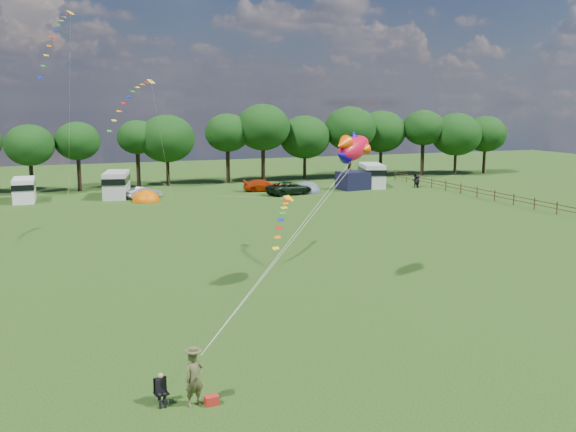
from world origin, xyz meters
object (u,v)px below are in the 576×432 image
object	(u,v)px
walker_b	(417,181)
campervan_b	(24,189)
car_b	(144,193)
walker_a	(415,180)
campervan_c	(117,184)
car_d	(289,188)
campervan_d	(372,174)
tent_orange	(146,201)
camp_chair	(161,385)
fish_kite	(352,148)
tent_greyblue	(307,192)
kite_flyer	(194,379)
car_c	(263,185)

from	to	relation	value
walker_b	campervan_b	bearing A→B (deg)	-38.98
car_b	campervan_b	xyz separation A→B (m)	(-12.26, 2.13, 0.70)
walker_a	campervan_c	bearing A→B (deg)	-22.81
car_d	campervan_b	distance (m)	28.74
car_d	walker_a	world-z (taller)	walker_a
campervan_b	campervan_d	distance (m)	40.50
tent_orange	walker_b	size ratio (longest dim) A/B	2.06
tent_orange	camp_chair	bearing A→B (deg)	-97.83
walker_b	car_b	bearing A→B (deg)	-37.72
tent_orange	fish_kite	xyz separation A→B (m)	(5.96, -36.88, 7.87)
tent_greyblue	camp_chair	bearing A→B (deg)	-117.76
car_d	campervan_c	distance (m)	19.37
kite_flyer	car_d	bearing A→B (deg)	49.07
car_d	fish_kite	world-z (taller)	fish_kite
camp_chair	tent_greyblue	bearing A→B (deg)	54.13
car_b	car_c	xyz separation A→B (m)	(14.16, 0.90, 0.06)
car_c	campervan_b	world-z (taller)	campervan_b
car_b	tent_greyblue	xyz separation A→B (m)	(18.66, -1.78, -0.62)
car_c	car_d	size ratio (longest dim) A/B	0.84
car_b	campervan_b	bearing A→B (deg)	61.29
car_d	campervan_d	bearing A→B (deg)	-89.40
campervan_c	kite_flyer	xyz separation A→B (m)	(-2.90, -52.42, -0.55)
car_d	kite_flyer	xyz separation A→B (m)	(-21.61, -47.44, 0.24)
kite_flyer	campervan_d	bearing A→B (deg)	39.75
car_b	campervan_b	distance (m)	12.47
tent_orange	campervan_c	bearing A→B (deg)	120.33
kite_flyer	car_c	bearing A→B (deg)	52.52
tent_greyblue	walker_b	world-z (taller)	walker_b
campervan_c	walker_b	size ratio (longest dim) A/B	3.84
car_c	fish_kite	world-z (taller)	fish_kite
car_c	kite_flyer	bearing A→B (deg)	169.00
walker_a	fish_kite	bearing A→B (deg)	37.86
campervan_b	fish_kite	bearing A→B (deg)	-154.92
campervan_d	tent_orange	xyz separation A→B (m)	(-28.32, -2.39, -1.53)
campervan_b	walker_a	size ratio (longest dim) A/B	2.91
campervan_b	tent_greyblue	bearing A→B (deg)	-95.72
car_d	fish_kite	xyz separation A→B (m)	(-10.19, -36.28, 7.15)
car_c	kite_flyer	distance (m)	55.02
campervan_d	tent_greyblue	xyz separation A→B (m)	(-9.52, -1.77, -1.53)
camp_chair	car_d	bearing A→B (deg)	56.09
tent_orange	camp_chair	world-z (taller)	tent_orange
car_b	walker_b	size ratio (longest dim) A/B	2.24
campervan_d	tent_greyblue	world-z (taller)	campervan_d
campervan_c	camp_chair	size ratio (longest dim) A/B	5.40
kite_flyer	camp_chair	distance (m)	1.24
car_c	campervan_d	xyz separation A→B (m)	(14.02, -0.92, 0.85)
car_d	walker_b	bearing A→B (deg)	-103.32
car_b	tent_greyblue	size ratio (longest dim) A/B	0.98
kite_flyer	fish_kite	xyz separation A→B (m)	(11.42, 11.16, 6.91)
walker_b	kite_flyer	bearing A→B (deg)	18.43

